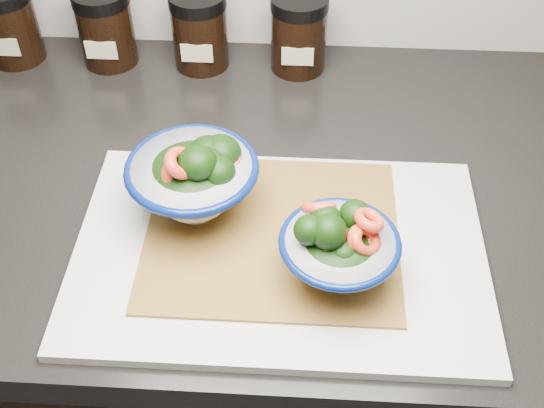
# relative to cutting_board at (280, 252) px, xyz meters

# --- Properties ---
(cabinet) EXTENTS (3.43, 0.58, 0.86)m
(cabinet) POSITION_rel_cutting_board_xyz_m (-0.12, 0.13, -0.48)
(cabinet) COLOR black
(cabinet) RESTS_ON ground
(countertop) EXTENTS (3.50, 0.60, 0.04)m
(countertop) POSITION_rel_cutting_board_xyz_m (-0.12, 0.13, -0.03)
(countertop) COLOR black
(countertop) RESTS_ON cabinet
(cutting_board) EXTENTS (0.45, 0.30, 0.01)m
(cutting_board) POSITION_rel_cutting_board_xyz_m (0.00, 0.00, 0.00)
(cutting_board) COLOR beige
(cutting_board) RESTS_ON countertop
(bamboo_mat) EXTENTS (0.28, 0.24, 0.00)m
(bamboo_mat) POSITION_rel_cutting_board_xyz_m (-0.01, 0.02, 0.01)
(bamboo_mat) COLOR #A47D31
(bamboo_mat) RESTS_ON cutting_board
(bowl_left) EXTENTS (0.15, 0.15, 0.11)m
(bowl_left) POSITION_rel_cutting_board_xyz_m (-0.10, 0.05, 0.06)
(bowl_left) COLOR white
(bowl_left) RESTS_ON bamboo_mat
(bowl_right) EXTENTS (0.12, 0.12, 0.09)m
(bowl_right) POSITION_rel_cutting_board_xyz_m (0.06, -0.04, 0.05)
(bowl_right) COLOR white
(bowl_right) RESTS_ON bamboo_mat
(spice_jar_a) EXTENTS (0.08, 0.08, 0.11)m
(spice_jar_a) POSITION_rel_cutting_board_xyz_m (-0.41, 0.37, 0.05)
(spice_jar_a) COLOR black
(spice_jar_a) RESTS_ON countertop
(spice_jar_b) EXTENTS (0.08, 0.08, 0.11)m
(spice_jar_b) POSITION_rel_cutting_board_xyz_m (-0.27, 0.37, 0.05)
(spice_jar_b) COLOR black
(spice_jar_b) RESTS_ON countertop
(spice_jar_c) EXTENTS (0.08, 0.08, 0.11)m
(spice_jar_c) POSITION_rel_cutting_board_xyz_m (-0.13, 0.37, 0.05)
(spice_jar_c) COLOR black
(spice_jar_c) RESTS_ON countertop
(spice_jar_d) EXTENTS (0.08, 0.08, 0.11)m
(spice_jar_d) POSITION_rel_cutting_board_xyz_m (0.01, 0.37, 0.05)
(spice_jar_d) COLOR black
(spice_jar_d) RESTS_ON countertop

